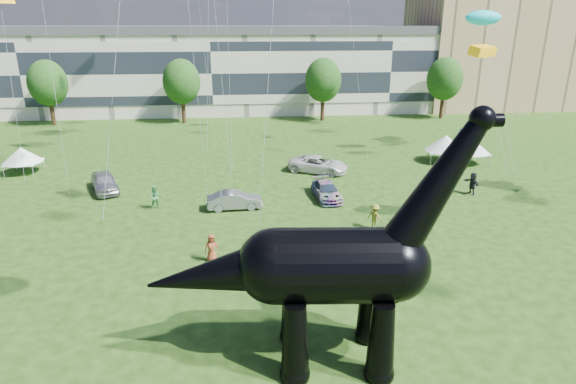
{
  "coord_description": "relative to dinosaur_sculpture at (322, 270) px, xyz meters",
  "views": [
    {
      "loc": [
        -3.45,
        -16.42,
        13.71
      ],
      "look_at": [
        -1.2,
        8.0,
        5.0
      ],
      "focal_mm": 30.0,
      "sensor_mm": 36.0,
      "label": 1
    }
  ],
  "objects": [
    {
      "name": "ground",
      "position": [
        0.51,
        -0.61,
        -4.26
      ],
      "size": [
        220.0,
        220.0,
        0.0
      ],
      "primitive_type": "plane",
      "color": "#16330C",
      "rests_on": "ground"
    },
    {
      "name": "terrace_row",
      "position": [
        -7.49,
        61.39,
        1.74
      ],
      "size": [
        78.0,
        11.0,
        12.0
      ],
      "primitive_type": "cube",
      "color": "beige",
      "rests_on": "ground"
    },
    {
      "name": "apartment_block",
      "position": [
        40.51,
        64.39,
        6.74
      ],
      "size": [
        28.0,
        18.0,
        22.0
      ],
      "primitive_type": "cube",
      "color": "tan",
      "rests_on": "ground"
    },
    {
      "name": "tree_far_left",
      "position": [
        -29.49,
        52.39,
        2.03
      ],
      "size": [
        5.2,
        5.2,
        9.44
      ],
      "color": "#382314",
      "rests_on": "ground"
    },
    {
      "name": "tree_mid_left",
      "position": [
        -11.49,
        52.39,
        2.03
      ],
      "size": [
        5.2,
        5.2,
        9.44
      ],
      "color": "#382314",
      "rests_on": "ground"
    },
    {
      "name": "tree_mid_right",
      "position": [
        8.51,
        52.39,
        2.03
      ],
      "size": [
        5.2,
        5.2,
        9.44
      ],
      "color": "#382314",
      "rests_on": "ground"
    },
    {
      "name": "tree_far_right",
      "position": [
        26.51,
        52.39,
        2.03
      ],
      "size": [
        5.2,
        5.2,
        9.44
      ],
      "color": "#382314",
      "rests_on": "ground"
    },
    {
      "name": "dinosaur_sculpture",
      "position": [
        0.0,
        0.0,
        0.0
      ],
      "size": [
        13.84,
        4.05,
        11.29
      ],
      "rotation": [
        0.0,
        0.0,
        -0.08
      ],
      "color": "black",
      "rests_on": "ground"
    },
    {
      "name": "car_silver",
      "position": [
        -14.96,
        23.03,
        -3.44
      ],
      "size": [
        3.58,
        5.19,
        1.64
      ],
      "primitive_type": "imported",
      "rotation": [
        0.0,
        0.0,
        0.38
      ],
      "color": "#A2A3A6",
      "rests_on": "ground"
    },
    {
      "name": "car_grey",
      "position": [
        -3.86,
        17.92,
        -3.56
      ],
      "size": [
        4.34,
        1.78,
        1.4
      ],
      "primitive_type": "imported",
      "rotation": [
        0.0,
        0.0,
        1.64
      ],
      "color": "gray",
      "rests_on": "ground"
    },
    {
      "name": "car_white",
      "position": [
        4.03,
        26.83,
        -3.48
      ],
      "size": [
        6.2,
        4.83,
        1.57
      ],
      "primitive_type": "imported",
      "rotation": [
        0.0,
        0.0,
        1.11
      ],
      "color": "silver",
      "rests_on": "ground"
    },
    {
      "name": "car_dark",
      "position": [
        3.57,
        19.57,
        -3.6
      ],
      "size": [
        2.26,
        4.75,
        1.34
      ],
      "primitive_type": "imported",
      "rotation": [
        0.0,
        0.0,
        0.09
      ],
      "color": "#595960",
      "rests_on": "ground"
    },
    {
      "name": "gazebo_near",
      "position": [
        17.51,
        29.27,
        -2.3
      ],
      "size": [
        4.92,
        4.92,
        2.8
      ],
      "rotation": [
        0.0,
        0.0,
        -0.26
      ],
      "color": "silver",
      "rests_on": "ground"
    },
    {
      "name": "gazebo_far",
      "position": [
        19.8,
        28.51,
        -2.38
      ],
      "size": [
        4.65,
        4.65,
        2.68
      ],
      "rotation": [
        0.0,
        0.0,
        0.24
      ],
      "color": "silver",
      "rests_on": "ground"
    },
    {
      "name": "gazebo_left",
      "position": [
        -24.05,
        29.19,
        -2.51
      ],
      "size": [
        3.6,
        3.6,
        2.5
      ],
      "rotation": [
        0.0,
        0.0,
        -0.01
      ],
      "color": "white",
      "rests_on": "ground"
    },
    {
      "name": "visitors",
      "position": [
        -0.54,
        13.69,
        -3.37
      ],
      "size": [
        52.41,
        47.42,
        1.89
      ],
      "color": "black",
      "rests_on": "ground"
    }
  ]
}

